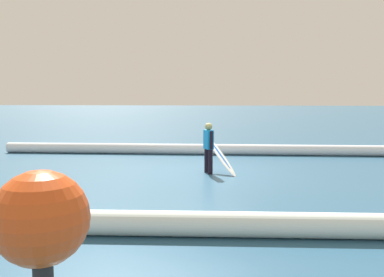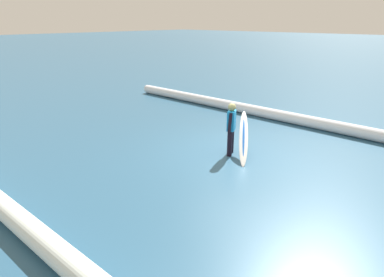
# 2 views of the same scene
# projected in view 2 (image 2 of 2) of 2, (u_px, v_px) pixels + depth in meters

# --- Properties ---
(ground_plane) EXTENTS (177.72, 177.72, 0.00)m
(ground_plane) POSITION_uv_depth(u_px,v_px,m) (232.00, 151.00, 9.79)
(ground_plane) COLOR #2A5573
(surfer) EXTENTS (0.33, 0.55, 1.51)m
(surfer) POSITION_uv_depth(u_px,v_px,m) (231.00, 126.00, 9.26)
(surfer) COLOR black
(surfer) RESTS_ON ground_plane
(surfboard) EXTENTS (1.15, 1.48, 1.13)m
(surfboard) POSITION_uv_depth(u_px,v_px,m) (244.00, 137.00, 9.26)
(surfboard) COLOR white
(surfboard) RESTS_ON ground_plane
(wave_crest_foreground) EXTENTS (17.73, 0.70, 0.41)m
(wave_crest_foreground) POSITION_uv_depth(u_px,v_px,m) (308.00, 121.00, 11.89)
(wave_crest_foreground) COLOR white
(wave_crest_foreground) RESTS_ON ground_plane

